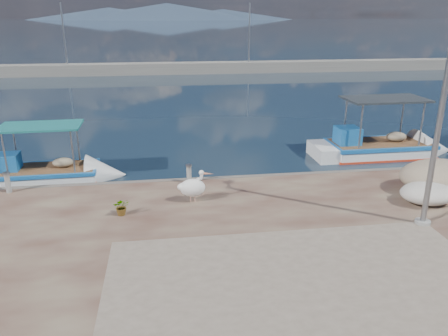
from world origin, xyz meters
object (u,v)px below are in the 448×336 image
lamp_post (440,112)px  bollard_near (189,173)px  boat_right (378,150)px  pelican (193,187)px  boat_left (46,176)px

lamp_post → bollard_near: (-6.54, 4.17, -2.91)m
boat_right → pelican: 10.55m
pelican → lamp_post: lamp_post is taller
boat_left → pelican: bearing=-37.2°
boat_right → lamp_post: size_ratio=0.94×
boat_right → bollard_near: size_ratio=9.31×
boat_right → bollard_near: bearing=-158.8°
pelican → bollard_near: pelican is taller
boat_left → boat_right: bearing=3.6°
pelican → boat_right: bearing=33.9°
boat_left → pelican: boat_left is taller
pelican → bollard_near: size_ratio=1.58×
lamp_post → bollard_near: lamp_post is taller
boat_left → lamp_post: size_ratio=0.79×
bollard_near → boat_left: bearing=157.0°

